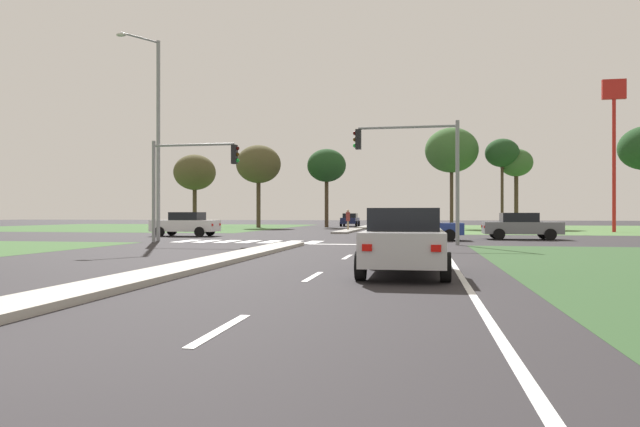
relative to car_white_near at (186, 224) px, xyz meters
name	(u,v)px	position (x,y,z in m)	size (l,w,h in m)	color
ground_plane	(322,238)	(9.24, -1.08, -0.80)	(200.00, 200.00, 0.00)	#282628
grass_verge_far_left	(136,227)	(-16.26, 23.42, -0.80)	(35.00, 35.00, 0.01)	#385B2D
grass_verge_far_right	(629,229)	(34.74, 23.42, -0.80)	(35.00, 35.00, 0.01)	#476B38
median_island_near	(199,265)	(9.24, -20.08, -0.73)	(1.20, 22.00, 0.14)	#ADA89E
median_island_far	(364,227)	(9.24, 23.92, -0.73)	(1.20, 36.00, 0.14)	gray
lane_dash_near	(221,330)	(12.74, -27.80, -0.80)	(0.14, 2.00, 0.01)	silver
lane_dash_second	(313,277)	(12.74, -21.80, -0.80)	(0.14, 2.00, 0.01)	silver
lane_dash_third	(347,257)	(12.74, -15.80, -0.80)	(0.14, 2.00, 0.01)	silver
lane_dash_fourth	(365,247)	(12.74, -9.80, -0.80)	(0.14, 2.00, 0.01)	silver
lane_dash_fifth	(376,240)	(12.74, -3.80, -0.80)	(0.14, 2.00, 0.01)	silver
edge_line_right	(456,268)	(16.09, -19.08, -0.80)	(0.14, 24.00, 0.01)	silver
stop_bar_near	(375,245)	(13.04, -8.08, -0.80)	(6.40, 0.50, 0.01)	silver
crosswalk_bar_near	(187,241)	(2.84, -6.28, -0.80)	(0.70, 2.80, 0.01)	silver
crosswalk_bar_second	(207,241)	(3.99, -6.28, -0.80)	(0.70, 2.80, 0.01)	silver
crosswalk_bar_third	(228,241)	(5.14, -6.28, -0.80)	(0.70, 2.80, 0.01)	silver
crosswalk_bar_fourth	(249,242)	(6.29, -6.28, -0.80)	(0.70, 2.80, 0.01)	silver
crosswalk_bar_fifth	(270,242)	(7.44, -6.28, -0.80)	(0.70, 2.80, 0.01)	silver
crosswalk_bar_sixth	(292,242)	(8.59, -6.28, -0.80)	(0.70, 2.80, 0.01)	silver
crosswalk_bar_seventh	(313,242)	(9.74, -6.28, -0.80)	(0.70, 2.80, 0.01)	silver
car_white_near	(186,224)	(0.00, 0.00, 0.00)	(4.29, 2.02, 1.57)	silver
car_blue_second	(423,226)	(15.27, -2.89, -0.04)	(4.32, 2.06, 1.48)	navy
car_grey_third	(521,226)	(20.78, -0.97, -0.02)	(4.28, 2.07, 1.52)	slate
car_navy_fourth	(350,220)	(6.84, 31.48, -0.02)	(2.01, 4.28, 1.54)	#161E47
car_silver_fifth	(404,241)	(14.80, -20.92, 0.00)	(2.02, 4.48, 1.58)	#B7B7BC
traffic_signal_near_right	(419,160)	(15.07, -7.68, 3.21)	(4.99, 0.32, 5.81)	gray
traffic_signal_near_left	(186,172)	(3.40, -7.68, 2.80)	(4.69, 0.32, 5.20)	gray
street_lamp_second	(155,130)	(1.06, -6.36, 5.19)	(1.47, 2.13, 10.84)	gray
pedestrian_at_median	(348,217)	(9.05, 12.63, 0.36)	(0.34, 0.34, 1.69)	#9E8966
fastfood_pole_sign	(614,121)	(30.42, 14.02, 8.11)	(1.80, 0.40, 12.29)	red
treeline_near	(195,173)	(-11.16, 27.80, 5.54)	(4.92, 4.92, 8.48)	#423323
treeline_second	(258,165)	(-2.05, 23.46, 5.97)	(4.79, 4.79, 8.86)	#423323
treeline_third	(327,166)	(4.88, 26.35, 5.96)	(4.27, 4.27, 8.64)	#423323
treeline_fourth	(452,150)	(18.21, 24.06, 7.14)	(5.37, 5.37, 10.26)	#423323
treeline_fifth	(502,154)	(23.06, 23.39, 6.66)	(3.31, 3.31, 8.94)	#423323
treeline_sixth	(516,164)	(24.52, 24.18, 5.69)	(3.24, 3.24, 7.99)	#423323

